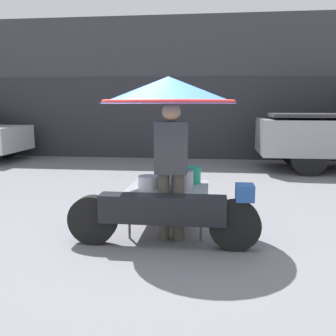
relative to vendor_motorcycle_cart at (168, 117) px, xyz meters
The scene contains 4 objects.
ground_plane 1.49m from the vendor_motorcycle_cart, 70.69° to the right, with size 36.00×36.00×0.00m, color slate.
shopfront_building 7.66m from the vendor_motorcycle_cart, 89.50° to the left, with size 28.00×2.06×4.18m.
vendor_motorcycle_cart is the anchor object (origin of this frame).
vendor_person 0.61m from the vendor_motorcycle_cart, 76.56° to the right, with size 0.38×0.22×1.66m.
Camera 1 is at (0.48, -4.43, 1.64)m, focal length 40.00 mm.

